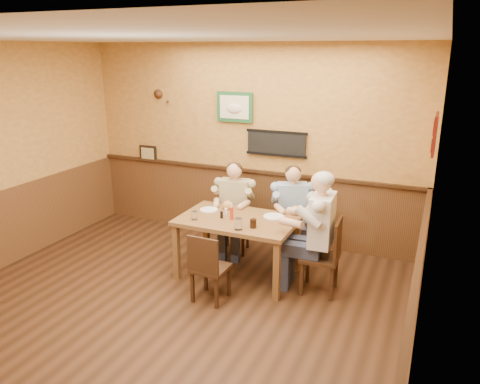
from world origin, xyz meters
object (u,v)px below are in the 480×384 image
object	(u,v)px
diner_tan_shirt	(235,212)
pepper_shaker	(222,215)
diner_white_elder	(321,240)
salt_shaker	(226,212)
chair_back_right	(291,229)
water_glass_left	(194,215)
hot_sauce_bottle	(232,212)
chair_back_left	(235,224)
chair_near_side	(211,266)
chair_right_end	(320,255)
water_glass_mid	(238,224)
diner_blue_polo	(292,217)
cola_tumbler	(253,223)
dining_table	(238,225)

from	to	relation	value
diner_tan_shirt	pepper_shaker	bearing A→B (deg)	-88.85
diner_white_elder	salt_shaker	xyz separation A→B (m)	(-1.20, 0.03, 0.15)
chair_back_right	diner_tan_shirt	size ratio (longest dim) A/B	0.70
water_glass_left	hot_sauce_bottle	bearing A→B (deg)	24.13
chair_back_left	chair_near_side	bearing A→B (deg)	-87.88
water_glass_left	chair_right_end	bearing A→B (deg)	9.28
salt_shaker	chair_right_end	bearing A→B (deg)	-1.66
pepper_shaker	chair_back_right	bearing A→B (deg)	53.10
water_glass_mid	salt_shaker	size ratio (longest dim) A/B	1.47
water_glass_left	water_glass_mid	size ratio (longest dim) A/B	0.78
chair_back_left	chair_near_side	size ratio (longest dim) A/B	0.99
chair_right_end	water_glass_left	size ratio (longest dim) A/B	8.58
chair_back_left	diner_white_elder	size ratio (longest dim) A/B	0.62
chair_back_right	water_glass_left	xyz separation A→B (m)	(-0.90, -1.01, 0.40)
diner_blue_polo	cola_tumbler	bearing A→B (deg)	-122.87
water_glass_left	chair_near_side	bearing A→B (deg)	-44.71
diner_white_elder	hot_sauce_bottle	bearing A→B (deg)	-90.02
diner_blue_polo	diner_tan_shirt	bearing A→B (deg)	164.93
chair_near_side	diner_tan_shirt	bearing A→B (deg)	-75.90
chair_back_left	diner_blue_polo	bearing A→B (deg)	-1.83
chair_back_right	diner_blue_polo	world-z (taller)	diner_blue_polo
chair_right_end	water_glass_left	world-z (taller)	chair_right_end
chair_back_left	chair_right_end	xyz separation A→B (m)	(1.35, -0.65, 0.05)
dining_table	cola_tumbler	bearing A→B (deg)	-37.04
chair_back_right	chair_right_end	size ratio (longest dim) A/B	0.89
dining_table	salt_shaker	distance (m)	0.22
dining_table	hot_sauce_bottle	world-z (taller)	hot_sauce_bottle
diner_tan_shirt	diner_blue_polo	xyz separation A→B (m)	(0.77, 0.12, 0.00)
chair_near_side	water_glass_left	distance (m)	0.71
chair_back_left	chair_back_right	size ratio (longest dim) A/B	1.00
chair_near_side	water_glass_mid	world-z (taller)	water_glass_mid
water_glass_left	water_glass_mid	bearing A→B (deg)	-8.18
water_glass_mid	dining_table	bearing A→B (deg)	114.46
cola_tumbler	pepper_shaker	xyz separation A→B (m)	(-0.47, 0.14, -0.01)
chair_back_right	chair_right_end	world-z (taller)	chair_right_end
chair_back_right	chair_right_end	distance (m)	0.96
diner_white_elder	water_glass_mid	bearing A→B (deg)	-72.56
chair_back_left	water_glass_left	xyz separation A→B (m)	(-0.13, -0.89, 0.40)
water_glass_left	chair_back_right	bearing A→B (deg)	48.18
dining_table	chair_right_end	xyz separation A→B (m)	(1.03, -0.01, -0.21)
dining_table	diner_blue_polo	distance (m)	0.88
chair_right_end	diner_white_elder	distance (m)	0.19
water_glass_mid	hot_sauce_bottle	size ratio (longest dim) A/B	0.77
diner_blue_polo	chair_back_right	bearing A→B (deg)	-23.59
diner_blue_polo	diner_white_elder	bearing A→B (deg)	-76.24
chair_back_left	water_glass_mid	world-z (taller)	water_glass_mid
diner_tan_shirt	water_glass_left	xyz separation A→B (m)	(-0.13, -0.89, 0.23)
diner_tan_shirt	salt_shaker	world-z (taller)	diner_tan_shirt
chair_back_right	diner_white_elder	size ratio (longest dim) A/B	0.62
diner_white_elder	hot_sauce_bottle	size ratio (longest dim) A/B	7.34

